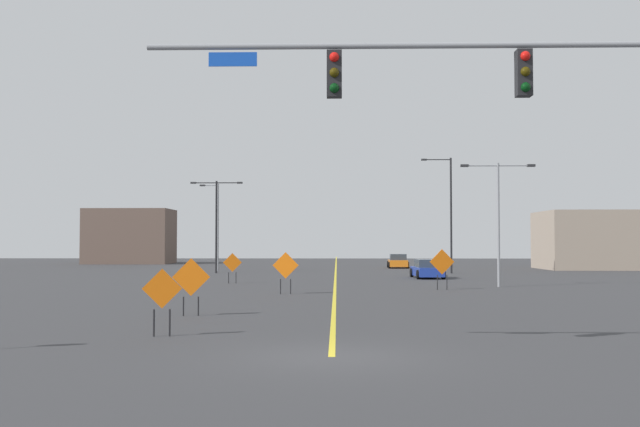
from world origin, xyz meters
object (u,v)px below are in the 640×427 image
Objects in this scene: street_lamp_far_right at (216,217)px; construction_sign_left_lane at (286,267)px; traffic_signal_assembly at (526,106)px; street_lamp_near_right at (216,223)px; construction_sign_median_far at (232,264)px; construction_sign_right_lane at (191,280)px; car_orange_near at (398,261)px; street_lamp_near_left at (449,209)px; street_lamp_far_left at (498,211)px; construction_sign_left_shoulder at (442,264)px; construction_sign_median_near at (162,293)px; car_blue_distant at (427,269)px.

street_lamp_far_right reaches higher than construction_sign_left_lane.
traffic_signal_assembly is 50.07m from street_lamp_near_right.
traffic_signal_assembly is at bearing -69.75° from construction_sign_median_far.
car_orange_near is at bearing 76.82° from construction_sign_right_lane.
street_lamp_near_left is at bearing -75.34° from car_orange_near.
street_lamp_far_left is (19.81, -21.94, 0.09)m from street_lamp_near_right.
street_lamp_far_right is 3.69× the size of construction_sign_left_lane.
construction_sign_left_shoulder is at bearing 86.56° from traffic_signal_assembly.
construction_sign_median_near is 0.40× the size of car_blue_distant.
street_lamp_near_right reaches higher than street_lamp_far_right.
car_orange_near is (15.94, 12.22, -3.96)m from street_lamp_far_right.
construction_sign_median_far is (3.47, -14.93, -3.41)m from street_lamp_far_right.
street_lamp_near_left is 21.44m from construction_sign_left_shoulder.
street_lamp_near_right is at bearing 169.12° from street_lamp_near_left.
car_blue_distant is 20.31m from car_orange_near.
car_orange_near is at bearing 104.66° from street_lamp_near_left.
construction_sign_right_lane is at bearing -81.93° from street_lamp_near_right.
car_blue_distant is (16.96, -11.88, -3.60)m from street_lamp_near_right.
street_lamp_near_right is 3.73× the size of construction_sign_left_lane.
construction_sign_median_far is at bearing -114.67° from car_orange_near.
street_lamp_near_left reaches higher than construction_sign_right_lane.
traffic_signal_assembly is at bearing -96.40° from street_lamp_near_left.
car_orange_near is at bearing 37.47° from street_lamp_far_right.
traffic_signal_assembly is 10.63m from construction_sign_median_near.
traffic_signal_assembly is 26.38m from street_lamp_far_left.
street_lamp_near_left reaches higher than traffic_signal_assembly.
street_lamp_near_left is at bearing 43.61° from construction_sign_median_far.
construction_sign_median_near is 22.30m from construction_sign_left_shoulder.
street_lamp_far_right is 1.07× the size of street_lamp_far_left.
construction_sign_left_lane is (-11.77, -6.07, -3.02)m from street_lamp_far_left.
car_blue_distant is at bearing 86.60° from construction_sign_left_shoulder.
construction_sign_left_lane is 1.03× the size of construction_sign_right_lane.
construction_sign_left_shoulder is (1.40, 23.21, -4.23)m from traffic_signal_assembly.
construction_sign_median_far is 0.46× the size of car_orange_near.
car_orange_near is at bearing 96.13° from street_lamp_far_left.
construction_sign_right_lane is at bearing -113.10° from car_blue_distant.
construction_sign_left_lane is at bearing -115.80° from street_lamp_near_left.
street_lamp_far_left is at bearing 36.35° from construction_sign_left_shoulder.
car_blue_distant is (11.47, 26.89, -0.62)m from construction_sign_right_lane.
construction_sign_left_shoulder is 8.86m from construction_sign_left_lane.
street_lamp_near_right is 4.10× the size of construction_sign_median_far.
car_blue_distant is (-2.85, 10.06, -3.69)m from street_lamp_far_left.
construction_sign_left_lane is at bearing 76.71° from construction_sign_right_lane.
street_lamp_near_left reaches higher than street_lamp_near_right.
traffic_signal_assembly is 2.81× the size of car_blue_distant.
street_lamp_far_right is at bearing -80.87° from street_lamp_near_right.
construction_sign_median_far is 29.88m from car_orange_near.
construction_sign_left_lane is at bearing 108.90° from traffic_signal_assembly.
construction_sign_left_shoulder reaches higher than construction_sign_left_lane.
construction_sign_median_far is 20.10m from construction_sign_right_lane.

